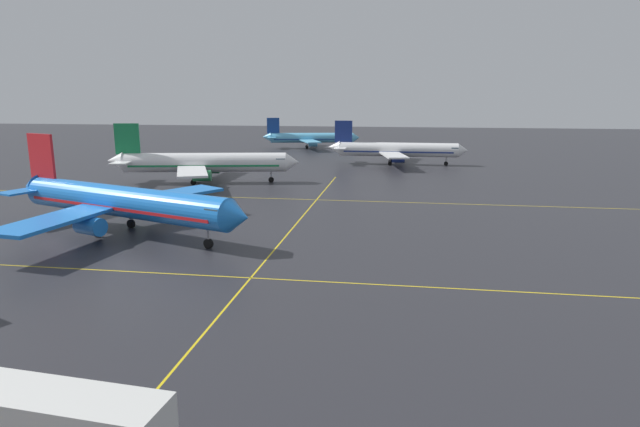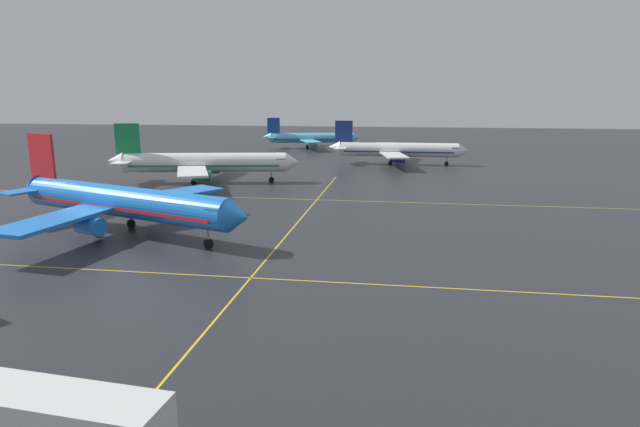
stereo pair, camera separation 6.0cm
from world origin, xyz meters
The scene contains 5 objects.
airliner_second_row centered at (-21.27, 53.49, 4.26)m, with size 38.85×33.28×12.46m.
airliner_third_row centered at (-25.96, 94.90, 4.15)m, with size 38.96×33.14×12.16m.
airliner_far_left_stand centered at (12.72, 131.22, 3.82)m, with size 35.88×31.08×11.20m.
airliner_far_right_stand centered at (-16.52, 170.65, 3.50)m, with size 32.79×27.87×10.24m.
taxiway_markings centered at (0.00, 39.17, 0.00)m, with size 153.51×135.86×0.01m.
Camera 1 is at (14.52, -9.94, 17.74)m, focal length 30.25 mm.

